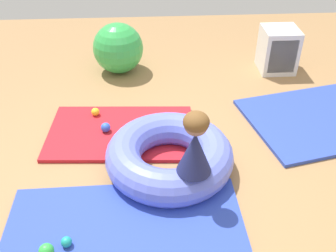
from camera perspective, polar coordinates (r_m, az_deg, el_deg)
The scene contains 13 objects.
ground_plane at distance 3.57m, azimuth 1.47°, elevation -6.83°, with size 8.00×8.00×0.00m, color #9E7549.
gym_mat_far_left at distance 4.03m, azimuth -6.89°, elevation -0.92°, with size 1.47×0.92×0.04m, color red.
gym_mat_near_right at distance 3.16m, azimuth -6.26°, elevation -13.78°, with size 1.84×0.81×0.04m, color #2D47B7.
gym_mat_near_left at distance 4.61m, azimuth 23.22°, elevation 1.31°, with size 1.88×1.17×0.04m, color #2D47B7.
inflatable_cushion at distance 3.50m, azimuth 0.20°, elevation -4.34°, with size 1.15×1.15×0.32m, color #6070E5.
child_in_navy at distance 2.95m, azimuth 3.99°, elevation -2.63°, with size 0.39×0.39×0.54m.
play_ball_yellow at distance 4.27m, azimuth -10.58°, elevation 2.05°, with size 0.09×0.09×0.09m, color yellow.
play_ball_green at distance 3.01m, azimuth -17.37°, elevation -17.05°, with size 0.11×0.11×0.11m, color green.
play_ball_blue at distance 4.01m, azimuth -9.11°, elevation -0.20°, with size 0.10×0.10×0.10m, color blue.
play_ball_teal at distance 3.04m, azimuth -14.65°, elevation -16.09°, with size 0.08×0.08×0.08m, color teal.
play_ball_pink at distance 4.07m, azimuth 1.89°, elevation 0.73°, with size 0.08×0.08×0.08m, color pink.
exercise_ball_large at distance 5.09m, azimuth -7.30°, elevation 11.23°, with size 0.64×0.64×0.64m, color green.
storage_cube at distance 5.29m, azimuth 15.87°, elevation 10.60°, with size 0.44×0.44×0.56m.
Camera 1 is at (-0.25, -2.61, 2.41)m, focal length 41.65 mm.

